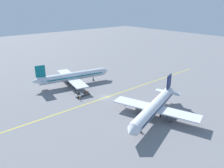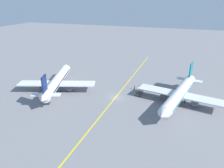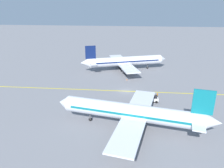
% 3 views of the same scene
% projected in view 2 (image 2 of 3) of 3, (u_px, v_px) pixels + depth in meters
% --- Properties ---
extents(ground_plane, '(400.00, 400.00, 0.00)m').
position_uv_depth(ground_plane, '(116.00, 97.00, 76.19)').
color(ground_plane, slate).
extents(apron_yellow_centreline, '(1.36, 120.00, 0.01)m').
position_uv_depth(apron_yellow_centreline, '(116.00, 97.00, 76.19)').
color(apron_yellow_centreline, yellow).
rests_on(apron_yellow_centreline, ground).
extents(airplane_at_gate, '(28.48, 35.36, 10.60)m').
position_uv_depth(airplane_at_gate, '(180.00, 93.00, 70.20)').
color(airplane_at_gate, silver).
rests_on(airplane_at_gate, ground).
extents(airplane_adjacent_stand, '(28.18, 34.55, 10.60)m').
position_uv_depth(airplane_adjacent_stand, '(57.00, 81.00, 80.44)').
color(airplane_adjacent_stand, silver).
rests_on(airplane_adjacent_stand, ground).
extents(baggage_tug_white, '(1.77, 3.01, 2.11)m').
position_uv_depth(baggage_tug_white, '(141.00, 89.00, 80.48)').
color(baggage_tug_white, white).
rests_on(baggage_tug_white, ground).
extents(baggage_cart_trailing, '(1.42, 2.61, 1.24)m').
position_uv_depth(baggage_cart_trailing, '(138.00, 93.00, 77.66)').
color(baggage_cart_trailing, gray).
rests_on(baggage_cart_trailing, ground).
extents(ground_crew_worker, '(0.52, 0.36, 1.68)m').
position_uv_depth(ground_crew_worker, '(134.00, 87.00, 82.48)').
color(ground_crew_worker, '#23232D').
rests_on(ground_crew_worker, ground).
extents(traffic_cone_near_nose, '(0.32, 0.32, 0.55)m').
position_uv_depth(traffic_cone_near_nose, '(158.00, 103.00, 71.27)').
color(traffic_cone_near_nose, orange).
rests_on(traffic_cone_near_nose, ground).
extents(traffic_cone_mid_apron, '(0.32, 0.32, 0.55)m').
position_uv_depth(traffic_cone_mid_apron, '(89.00, 93.00, 79.24)').
color(traffic_cone_mid_apron, orange).
rests_on(traffic_cone_mid_apron, ground).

